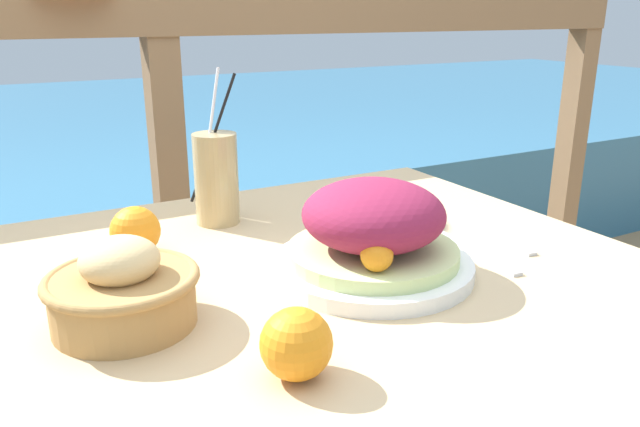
{
  "coord_description": "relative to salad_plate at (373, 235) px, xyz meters",
  "views": [
    {
      "loc": [
        -0.37,
        -0.67,
        1.1
      ],
      "look_at": [
        0.04,
        0.07,
        0.83
      ],
      "focal_mm": 35.0,
      "sensor_mm": 36.0,
      "label": 1
    }
  ],
  "objects": [
    {
      "name": "patio_table",
      "position": [
        -0.06,
        0.03,
        -0.17
      ],
      "size": [
        0.92,
        0.87,
        0.77
      ],
      "color": "tan",
      "rests_on": "ground_plane"
    },
    {
      "name": "railing_fence",
      "position": [
        -0.06,
        0.76,
        0.03
      ],
      "size": [
        2.8,
        0.08,
        1.14
      ],
      "color": "brown",
      "rests_on": "ground_plane"
    },
    {
      "name": "sea_backdrop",
      "position": [
        -0.06,
        3.26,
        -0.56
      ],
      "size": [
        12.0,
        4.0,
        0.52
      ],
      "color": "teal",
      "rests_on": "ground_plane"
    },
    {
      "name": "salad_plate",
      "position": [
        0.0,
        0.0,
        0.0
      ],
      "size": [
        0.27,
        0.27,
        0.13
      ],
      "color": "white",
      "rests_on": "patio_table"
    },
    {
      "name": "drink_glass",
      "position": [
        -0.11,
        0.3,
        0.02
      ],
      "size": [
        0.09,
        0.07,
        0.25
      ],
      "color": "tan",
      "rests_on": "patio_table"
    },
    {
      "name": "bread_basket",
      "position": [
        -0.32,
        0.01,
        -0.01
      ],
      "size": [
        0.17,
        0.17,
        0.1
      ],
      "color": "#AD7F47",
      "rests_on": "patio_table"
    },
    {
      "name": "fork",
      "position": [
        0.17,
        -0.01,
        -0.05
      ],
      "size": [
        0.03,
        0.18,
        0.0
      ],
      "color": "silver",
      "rests_on": "patio_table"
    },
    {
      "name": "knife",
      "position": [
        0.25,
        0.03,
        -0.05
      ],
      "size": [
        0.03,
        0.18,
        0.0
      ],
      "color": "silver",
      "rests_on": "patio_table"
    },
    {
      "name": "orange_near_basket",
      "position": [
        -0.26,
        0.22,
        -0.02
      ],
      "size": [
        0.07,
        0.07,
        0.07
      ],
      "color": "orange",
      "rests_on": "patio_table"
    },
    {
      "name": "orange_near_glass",
      "position": [
        -0.2,
        -0.17,
        -0.02
      ],
      "size": [
        0.07,
        0.07,
        0.07
      ],
      "color": "orange",
      "rests_on": "patio_table"
    }
  ]
}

